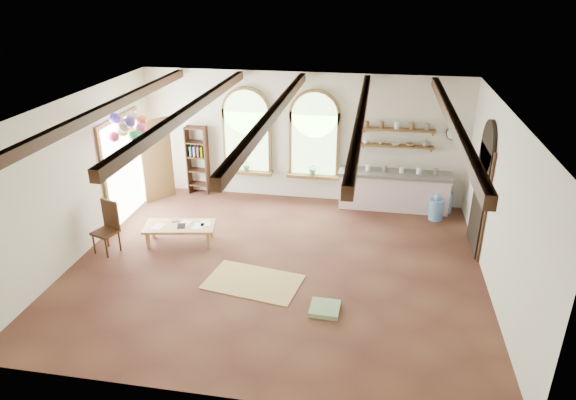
% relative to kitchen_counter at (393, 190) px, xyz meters
% --- Properties ---
extents(floor, '(8.00, 8.00, 0.00)m').
position_rel_kitchen_counter_xyz_m(floor, '(-2.30, -3.20, -0.48)').
color(floor, brown).
rests_on(floor, ground).
extents(ceiling_beams, '(6.20, 6.80, 0.18)m').
position_rel_kitchen_counter_xyz_m(ceiling_beams, '(-2.30, -3.20, 2.62)').
color(ceiling_beams, '#3A1F12').
rests_on(ceiling_beams, ceiling).
extents(window_left, '(1.30, 0.28, 2.20)m').
position_rel_kitchen_counter_xyz_m(window_left, '(-3.70, 0.23, 1.16)').
color(window_left, brown).
rests_on(window_left, floor).
extents(window_right, '(1.30, 0.28, 2.20)m').
position_rel_kitchen_counter_xyz_m(window_right, '(-2.00, 0.23, 1.16)').
color(window_right, brown).
rests_on(window_right, floor).
extents(left_doorway, '(0.10, 1.90, 2.50)m').
position_rel_kitchen_counter_xyz_m(left_doorway, '(-6.25, -1.40, 0.67)').
color(left_doorway, brown).
rests_on(left_doorway, floor).
extents(right_doorway, '(0.10, 1.30, 2.40)m').
position_rel_kitchen_counter_xyz_m(right_doorway, '(1.65, -1.70, 0.62)').
color(right_doorway, black).
rests_on(right_doorway, floor).
extents(kitchen_counter, '(2.68, 0.62, 0.94)m').
position_rel_kitchen_counter_xyz_m(kitchen_counter, '(0.00, 0.00, 0.00)').
color(kitchen_counter, silver).
rests_on(kitchen_counter, floor).
extents(wall_shelf_lower, '(1.70, 0.24, 0.04)m').
position_rel_kitchen_counter_xyz_m(wall_shelf_lower, '(0.00, 0.18, 1.07)').
color(wall_shelf_lower, brown).
rests_on(wall_shelf_lower, wall_back).
extents(wall_shelf_upper, '(1.70, 0.24, 0.04)m').
position_rel_kitchen_counter_xyz_m(wall_shelf_upper, '(0.00, 0.18, 1.47)').
color(wall_shelf_upper, brown).
rests_on(wall_shelf_upper, wall_back).
extents(wall_clock, '(0.32, 0.04, 0.32)m').
position_rel_kitchen_counter_xyz_m(wall_clock, '(1.25, 0.25, 1.42)').
color(wall_clock, black).
rests_on(wall_clock, wall_back).
extents(bookshelf, '(0.53, 0.32, 1.80)m').
position_rel_kitchen_counter_xyz_m(bookshelf, '(-5.00, 0.12, 0.42)').
color(bookshelf, '#3A1F12').
rests_on(bookshelf, floor).
extents(coffee_table, '(1.57, 0.93, 0.42)m').
position_rel_kitchen_counter_xyz_m(coffee_table, '(-4.50, -2.60, -0.10)').
color(coffee_table, tan).
rests_on(coffee_table, floor).
extents(side_chair, '(0.56, 0.56, 1.11)m').
position_rel_kitchen_counter_xyz_m(side_chair, '(-5.84, -3.22, -0.16)').
color(side_chair, '#3A1F12').
rests_on(side_chair, floor).
extents(floor_mat, '(1.89, 1.35, 0.02)m').
position_rel_kitchen_counter_xyz_m(floor_mat, '(-2.60, -3.84, -0.47)').
color(floor_mat, tan).
rests_on(floor_mat, floor).
extents(floor_cushion, '(0.52, 0.52, 0.09)m').
position_rel_kitchen_counter_xyz_m(floor_cushion, '(-1.18, -4.50, -0.43)').
color(floor_cushion, '#7D9F6D').
rests_on(floor_cushion, floor).
extents(water_jug_a, '(0.33, 0.33, 0.64)m').
position_rel_kitchen_counter_xyz_m(water_jug_a, '(1.25, -0.00, -0.20)').
color(water_jug_a, '#5E8EC9').
rests_on(water_jug_a, floor).
extents(water_jug_b, '(0.33, 0.33, 0.64)m').
position_rel_kitchen_counter_xyz_m(water_jug_b, '(1.00, -0.46, -0.20)').
color(water_jug_b, '#5E8EC9').
rests_on(water_jug_b, floor).
extents(balloon_cluster, '(0.71, 0.78, 1.15)m').
position_rel_kitchen_counter_xyz_m(balloon_cluster, '(-5.71, -1.98, 1.86)').
color(balloon_cluster, white).
rests_on(balloon_cluster, floor).
extents(table_book, '(0.25, 0.27, 0.02)m').
position_rel_kitchen_counter_xyz_m(table_book, '(-4.75, -2.44, -0.04)').
color(table_book, olive).
rests_on(table_book, coffee_table).
extents(tablet, '(0.22, 0.27, 0.01)m').
position_rel_kitchen_counter_xyz_m(tablet, '(-4.44, -2.64, -0.05)').
color(tablet, black).
rests_on(tablet, coffee_table).
extents(potted_plant_left, '(0.27, 0.23, 0.30)m').
position_rel_kitchen_counter_xyz_m(potted_plant_left, '(-3.70, 0.12, 0.37)').
color(potted_plant_left, '#598C4C').
rests_on(potted_plant_left, window_left).
extents(potted_plant_right, '(0.27, 0.23, 0.30)m').
position_rel_kitchen_counter_xyz_m(potted_plant_right, '(-2.00, 0.12, 0.37)').
color(potted_plant_right, '#598C4C').
rests_on(potted_plant_right, window_right).
extents(shelf_cup_a, '(0.12, 0.10, 0.10)m').
position_rel_kitchen_counter_xyz_m(shelf_cup_a, '(-0.75, 0.18, 1.14)').
color(shelf_cup_a, white).
rests_on(shelf_cup_a, wall_shelf_lower).
extents(shelf_cup_b, '(0.10, 0.10, 0.09)m').
position_rel_kitchen_counter_xyz_m(shelf_cup_b, '(-0.40, 0.18, 1.14)').
color(shelf_cup_b, beige).
rests_on(shelf_cup_b, wall_shelf_lower).
extents(shelf_bowl_a, '(0.22, 0.22, 0.05)m').
position_rel_kitchen_counter_xyz_m(shelf_bowl_a, '(-0.05, 0.18, 1.12)').
color(shelf_bowl_a, beige).
rests_on(shelf_bowl_a, wall_shelf_lower).
extents(shelf_bowl_b, '(0.20, 0.20, 0.06)m').
position_rel_kitchen_counter_xyz_m(shelf_bowl_b, '(0.30, 0.18, 1.12)').
color(shelf_bowl_b, '#8C664C').
rests_on(shelf_bowl_b, wall_shelf_lower).
extents(shelf_vase, '(0.18, 0.18, 0.19)m').
position_rel_kitchen_counter_xyz_m(shelf_vase, '(0.65, 0.18, 1.19)').
color(shelf_vase, slate).
rests_on(shelf_vase, wall_shelf_lower).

